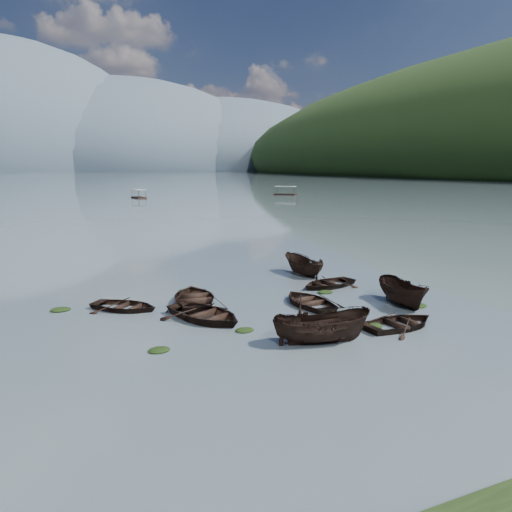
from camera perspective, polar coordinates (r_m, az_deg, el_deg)
name	(u,v)px	position (r m, az deg, el deg)	size (l,w,h in m)	color
ground_plane	(358,337)	(24.80, 11.61, -9.08)	(2400.00, 2400.00, 0.00)	slate
haze_mtn_c	(123,171)	(931.70, -14.94, 9.40)	(520.00, 520.00, 260.00)	#475666
haze_mtn_d	(218,170)	(977.69, -4.33, 9.73)	(520.00, 520.00, 220.00)	#475666
rowboat_0	(205,320)	(27.06, -5.85, -7.27)	(3.55, 4.97, 1.03)	black
rowboat_1	(195,303)	(30.32, -7.01, -5.36)	(3.66, 5.12, 1.06)	black
rowboat_2	(321,343)	(23.73, 7.48, -9.85)	(1.76, 4.67, 1.80)	black
rowboat_3	(309,305)	(29.86, 6.08, -5.59)	(3.13, 4.38, 0.91)	black
rowboat_4	(401,327)	(26.74, 16.19, -7.85)	(3.02, 4.23, 0.88)	black
rowboat_5	(402,305)	(30.96, 16.38, -5.38)	(1.73, 4.61, 1.78)	black
rowboat_6	(125,310)	(29.72, -14.79, -5.95)	(2.88, 4.03, 0.83)	black
rowboat_7	(328,287)	(34.44, 8.22, -3.50)	(3.01, 4.22, 0.87)	black
rowboat_8	(303,275)	(37.87, 5.37, -2.18)	(1.65, 4.40, 1.70)	black
weed_clump_0	(159,351)	(23.00, -11.00, -10.62)	(1.00, 0.82, 0.22)	black
weed_clump_1	(245,331)	(25.16, -1.31, -8.58)	(0.97, 0.77, 0.21)	black
weed_clump_2	(370,328)	(26.31, 12.95, -8.00)	(1.30, 1.04, 0.28)	black
weed_clump_3	(341,278)	(37.10, 9.74, -2.55)	(0.78, 0.66, 0.17)	black
weed_clump_4	(418,307)	(30.87, 17.99, -5.52)	(1.14, 0.90, 0.23)	black
weed_clump_5	(61,311)	(30.66, -21.43, -5.84)	(1.14, 0.92, 0.24)	black
weed_clump_6	(186,291)	(33.14, -8.05, -4.04)	(1.00, 0.83, 0.21)	black
weed_clump_7	(325,293)	(32.75, 7.95, -4.21)	(1.02, 0.82, 0.22)	black
pontoon_centre	(139,198)	(132.47, -13.23, 6.46)	(2.30, 5.53, 2.12)	black
pontoon_right	(285,195)	(142.96, 3.37, 6.97)	(2.59, 6.22, 2.38)	black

